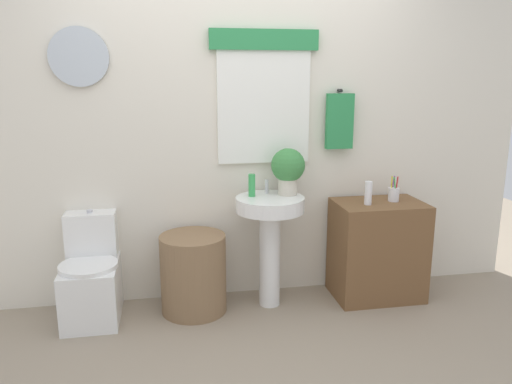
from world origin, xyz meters
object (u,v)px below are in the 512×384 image
object	(u,v)px
lotion_bottle	(368,193)
toothbrush_cup	(394,194)
wooden_cabinet	(377,250)
toilet	(92,279)
soap_bottle	(252,185)
potted_plant	(288,168)
laundry_hamper	(193,273)
pedestal_sink	(270,227)

from	to	relation	value
lotion_bottle	toothbrush_cup	world-z (taller)	toothbrush_cup
wooden_cabinet	lotion_bottle	size ratio (longest dim) A/B	4.32
toilet	lotion_bottle	xyz separation A→B (m)	(1.94, -0.07, 0.53)
wooden_cabinet	toothbrush_cup	distance (m)	0.43
soap_bottle	toothbrush_cup	world-z (taller)	soap_bottle
potted_plant	toothbrush_cup	size ratio (longest dim) A/B	1.78
wooden_cabinet	soap_bottle	world-z (taller)	soap_bottle
wooden_cabinet	potted_plant	size ratio (longest dim) A/B	2.20
laundry_hamper	potted_plant	size ratio (longest dim) A/B	1.68
toilet	soap_bottle	bearing A→B (deg)	0.91
toilet	potted_plant	world-z (taller)	potted_plant
laundry_hamper	wooden_cabinet	world-z (taller)	wooden_cabinet
lotion_bottle	laundry_hamper	bearing A→B (deg)	178.17
laundry_hamper	pedestal_sink	xyz separation A→B (m)	(0.54, 0.00, 0.31)
wooden_cabinet	potted_plant	bearing A→B (deg)	174.94
toilet	toothbrush_cup	bearing A→B (deg)	-0.32
laundry_hamper	wooden_cabinet	bearing A→B (deg)	0.00
pedestal_sink	laundry_hamper	bearing A→B (deg)	180.00
lotion_bottle	toothbrush_cup	distance (m)	0.23
toilet	lotion_bottle	bearing A→B (deg)	-2.14
soap_bottle	potted_plant	xyz separation A→B (m)	(0.26, 0.01, 0.11)
lotion_bottle	toilet	bearing A→B (deg)	177.86
wooden_cabinet	toilet	bearing A→B (deg)	179.10
toilet	laundry_hamper	bearing A→B (deg)	-2.69
wooden_cabinet	lotion_bottle	world-z (taller)	lotion_bottle
pedestal_sink	wooden_cabinet	distance (m)	0.85
soap_bottle	toothbrush_cup	distance (m)	1.05
potted_plant	soap_bottle	bearing A→B (deg)	-177.80
wooden_cabinet	laundry_hamper	bearing A→B (deg)	180.00
laundry_hamper	toothbrush_cup	distance (m)	1.56
wooden_cabinet	soap_bottle	distance (m)	1.07
toilet	pedestal_sink	world-z (taller)	pedestal_sink
pedestal_sink	wooden_cabinet	size ratio (longest dim) A/B	1.10
lotion_bottle	soap_bottle	bearing A→B (deg)	173.78
potted_plant	wooden_cabinet	bearing A→B (deg)	-5.06
toilet	wooden_cabinet	xyz separation A→B (m)	(2.05, -0.03, 0.09)
toilet	wooden_cabinet	bearing A→B (deg)	-0.90
toilet	pedestal_sink	distance (m)	1.27
soap_bottle	laundry_hamper	bearing A→B (deg)	-173.28
pedestal_sink	soap_bottle	bearing A→B (deg)	157.38
lotion_bottle	potted_plant	bearing A→B (deg)	169.97
toilet	toothbrush_cup	distance (m)	2.22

